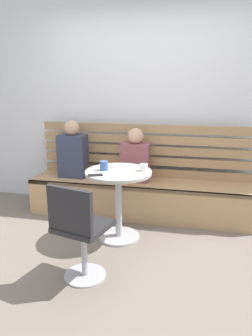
{
  "coord_description": "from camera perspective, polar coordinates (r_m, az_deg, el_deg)",
  "views": [
    {
      "loc": [
        0.63,
        -2.49,
        1.63
      ],
      "look_at": [
        -0.06,
        0.66,
        0.75
      ],
      "focal_mm": 34.57,
      "sensor_mm": 36.0,
      "label": 1
    }
  ],
  "objects": [
    {
      "name": "person_child_left",
      "position": [
        3.9,
        1.66,
        1.81
      ],
      "size": [
        0.34,
        0.22,
        0.64
      ],
      "color": "brown",
      "rests_on": "booth_bench"
    },
    {
      "name": "back_wall",
      "position": [
        4.18,
        3.73,
        12.77
      ],
      "size": [
        5.2,
        0.1,
        2.9
      ],
      "primitive_type": "cube",
      "color": "silver",
      "rests_on": "ground"
    },
    {
      "name": "booth_bench",
      "position": [
        4.0,
        2.47,
        -5.36
      ],
      "size": [
        2.7,
        0.52,
        0.44
      ],
      "color": "tan",
      "rests_on": "ground"
    },
    {
      "name": "plate_small",
      "position": [
        3.46,
        -1.69,
        0.42
      ],
      "size": [
        0.17,
        0.17,
        0.01
      ],
      "primitive_type": "cylinder",
      "color": "white",
      "rests_on": "cafe_table"
    },
    {
      "name": "cup_mug_blue",
      "position": [
        3.3,
        -3.91,
        0.42
      ],
      "size": [
        0.08,
        0.08,
        0.09
      ],
      "primitive_type": "cylinder",
      "color": "#3D5B9E",
      "rests_on": "cafe_table"
    },
    {
      "name": "booth_backrest",
      "position": [
        4.07,
        3.14,
        3.15
      ],
      "size": [
        2.65,
        0.04,
        0.66
      ],
      "color": "#A68157",
      "rests_on": "booth_bench"
    },
    {
      "name": "cup_ceramic_white",
      "position": [
        3.28,
        3.15,
        0.11
      ],
      "size": [
        0.08,
        0.08,
        0.07
      ],
      "primitive_type": "cylinder",
      "color": "white",
      "rests_on": "cafe_table"
    },
    {
      "name": "cafe_table",
      "position": [
        3.34,
        -1.32,
        -4.19
      ],
      "size": [
        0.68,
        0.68,
        0.74
      ],
      "color": "#ADADB2",
      "rests_on": "ground"
    },
    {
      "name": "phone_on_table",
      "position": [
        3.14,
        -5.43,
        -1.25
      ],
      "size": [
        0.16,
        0.12,
        0.01
      ],
      "primitive_type": "cube",
      "rotation": [
        0.0,
        0.0,
        1.96
      ],
      "color": "black",
      "rests_on": "cafe_table"
    },
    {
      "name": "white_chair",
      "position": [
        2.68,
        -8.32,
        -10.7
      ],
      "size": [
        0.49,
        0.49,
        0.85
      ],
      "color": "#ADADB2",
      "rests_on": "ground"
    },
    {
      "name": "ground",
      "position": [
        3.05,
        -1.65,
        -17.12
      ],
      "size": [
        8.0,
        8.0,
        0.0
      ],
      "primitive_type": "plane",
      "color": "#70665B"
    },
    {
      "name": "person_adult",
      "position": [
        4.11,
        -9.37,
        2.82
      ],
      "size": [
        0.34,
        0.22,
        0.72
      ],
      "color": "#333851",
      "rests_on": "booth_bench"
    }
  ]
}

